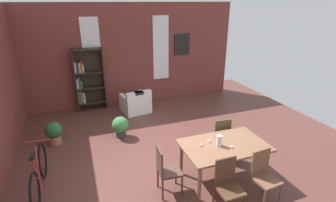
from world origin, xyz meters
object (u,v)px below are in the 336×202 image
at_px(dining_chair_head_left, 166,169).
at_px(vase_on_table, 219,141).
at_px(dining_table, 224,149).
at_px(dining_chair_far_right, 220,136).
at_px(dining_chair_near_right, 264,175).
at_px(potted_plant_by_shelf, 54,132).
at_px(dining_chair_near_left, 228,184).
at_px(bookshelf_tall, 87,80).
at_px(potted_plant_corner, 121,126).
at_px(armchair_white, 136,103).
at_px(bicycle_second, 39,175).

bearing_deg(dining_chair_head_left, vase_on_table, -0.29).
relative_size(dining_table, dining_chair_far_right, 1.70).
xyz_separation_m(dining_chair_near_right, potted_plant_by_shelf, (-3.53, 3.31, -0.20)).
height_order(dining_chair_far_right, dining_chair_near_left, same).
distance_m(bookshelf_tall, potted_plant_corner, 2.35).
bearing_deg(dining_chair_head_left, armchair_white, 84.73).
xyz_separation_m(dining_chair_far_right, bookshelf_tall, (-2.54, 3.80, 0.48)).
xyz_separation_m(dining_chair_far_right, dining_chair_near_left, (-0.72, -1.46, 0.00)).
bearing_deg(dining_table, armchair_white, 102.22).
bearing_deg(bicycle_second, dining_chair_far_right, -1.81).
bearing_deg(potted_plant_corner, dining_chair_near_left, -68.59).
bearing_deg(dining_chair_near_right, dining_chair_near_left, 179.98).
bearing_deg(dining_chair_far_right, dining_chair_head_left, -154.75).
relative_size(dining_chair_far_right, dining_chair_near_right, 1.00).
xyz_separation_m(bookshelf_tall, armchair_white, (1.35, -0.71, -0.71)).
xyz_separation_m(armchair_white, potted_plant_corner, (-0.75, -1.46, 0.03)).
bearing_deg(potted_plant_corner, vase_on_table, -58.39).
distance_m(bookshelf_tall, armchair_white, 1.68).
xyz_separation_m(bicycle_second, potted_plant_by_shelf, (0.17, 1.73, -0.04)).
bearing_deg(dining_chair_near_right, armchair_white, 104.58).
distance_m(dining_chair_near_left, dining_chair_near_right, 0.72).
relative_size(dining_chair_far_right, bookshelf_tall, 0.48).
distance_m(dining_chair_head_left, bookshelf_tall, 4.66).
bearing_deg(dining_chair_far_right, dining_chair_near_left, -116.26).
xyz_separation_m(dining_table, dining_chair_near_right, (0.36, -0.73, -0.17)).
bearing_deg(bicycle_second, vase_on_table, -14.75).
height_order(dining_chair_near_right, armchair_white, dining_chair_near_right).
bearing_deg(potted_plant_by_shelf, dining_chair_near_right, -43.19).
height_order(dining_chair_near_right, bookshelf_tall, bookshelf_tall).
bearing_deg(potted_plant_by_shelf, dining_table, -39.15).
relative_size(dining_chair_near_left, potted_plant_corner, 1.71).
xyz_separation_m(dining_chair_head_left, potted_plant_corner, (-0.40, 2.36, -0.20)).
relative_size(dining_chair_near_right, bookshelf_tall, 0.48).
bearing_deg(potted_plant_by_shelf, potted_plant_corner, -7.77).
height_order(dining_chair_far_right, potted_plant_by_shelf, dining_chair_far_right).
bearing_deg(armchair_white, dining_chair_head_left, -95.27).
relative_size(dining_chair_near_left, armchair_white, 1.03).
xyz_separation_m(armchair_white, bicycle_second, (-2.51, -2.97, 0.08)).
relative_size(dining_chair_far_right, armchair_white, 1.03).
bearing_deg(dining_chair_far_right, dining_table, -116.12).
bearing_deg(bicycle_second, potted_plant_by_shelf, 84.44).
bearing_deg(bookshelf_tall, dining_chair_near_right, -64.27).
relative_size(dining_chair_head_left, potted_plant_corner, 1.71).
height_order(dining_table, potted_plant_by_shelf, dining_table).
bearing_deg(armchair_white, potted_plant_by_shelf, -152.14).
bearing_deg(dining_chair_near_right, bicycle_second, 156.89).
height_order(dining_table, armchair_white, dining_table).
relative_size(dining_chair_far_right, potted_plant_by_shelf, 1.65).
distance_m(dining_chair_head_left, dining_chair_near_right, 1.70).
height_order(dining_chair_head_left, bookshelf_tall, bookshelf_tall).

